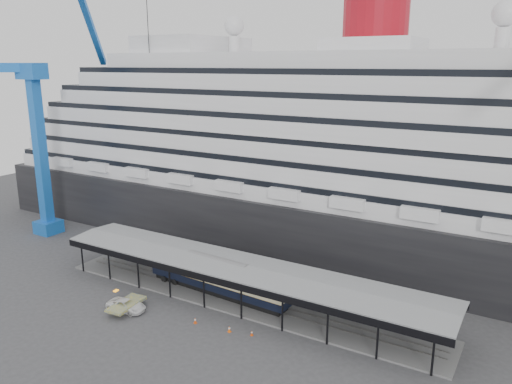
# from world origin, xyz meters

# --- Properties ---
(ground) EXTENTS (200.00, 200.00, 0.00)m
(ground) POSITION_xyz_m (0.00, 0.00, 0.00)
(ground) COLOR #3A3A3D
(ground) RESTS_ON ground
(cruise_ship) EXTENTS (130.00, 30.00, 43.90)m
(cruise_ship) POSITION_xyz_m (0.05, 32.00, 18.35)
(cruise_ship) COLOR black
(cruise_ship) RESTS_ON ground
(platform_canopy) EXTENTS (56.00, 9.18, 5.30)m
(platform_canopy) POSITION_xyz_m (0.00, 5.00, 2.36)
(platform_canopy) COLOR slate
(platform_canopy) RESTS_ON ground
(crane_blue) EXTENTS (22.63, 19.19, 47.60)m
(crane_blue) POSITION_xyz_m (-45.11, 10.62, 19.96)
(crane_blue) COLOR blue
(crane_blue) RESTS_ON ground
(port_truck) EXTENTS (5.50, 2.94, 1.47)m
(port_truck) POSITION_xyz_m (-11.06, -4.94, 0.73)
(port_truck) COLOR silver
(port_truck) RESTS_ON ground
(pullman_carriage) EXTENTS (22.38, 4.07, 21.86)m
(pullman_carriage) POSITION_xyz_m (-3.57, 5.00, 2.65)
(pullman_carriage) COLOR black
(pullman_carriage) RESTS_ON ground
(traffic_cone_left) EXTENTS (0.48, 0.48, 0.77)m
(traffic_cone_left) POSITION_xyz_m (-1.41, -2.99, 0.38)
(traffic_cone_left) COLOR #E1490C
(traffic_cone_left) RESTS_ON ground
(traffic_cone_mid) EXTENTS (0.49, 0.49, 0.79)m
(traffic_cone_mid) POSITION_xyz_m (3.36, -2.55, 0.39)
(traffic_cone_mid) COLOR #EE5B0D
(traffic_cone_mid) RESTS_ON ground
(traffic_cone_right) EXTENTS (0.36, 0.36, 0.65)m
(traffic_cone_right) POSITION_xyz_m (6.09, -1.87, 0.32)
(traffic_cone_right) COLOR #DF480C
(traffic_cone_right) RESTS_ON ground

